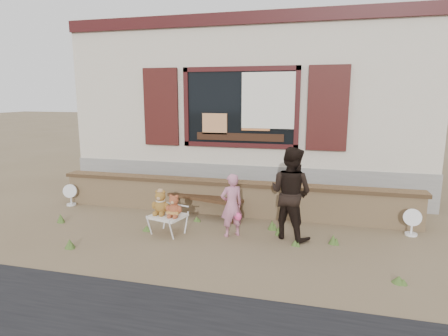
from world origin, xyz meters
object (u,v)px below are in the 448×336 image
(teddy_bear_left, at_px, (161,202))
(adult, at_px, (291,193))
(folding_chair, at_px, (168,217))
(bench, at_px, (205,202))
(child, at_px, (232,205))
(teddy_bear_right, at_px, (174,205))

(teddy_bear_left, distance_m, adult, 2.17)
(folding_chair, distance_m, adult, 2.08)
(folding_chair, height_order, adult, adult)
(bench, bearing_deg, adult, -8.93)
(folding_chair, bearing_deg, bench, 88.71)
(folding_chair, bearing_deg, child, 24.70)
(teddy_bear_right, bearing_deg, bench, 95.89)
(folding_chair, xyz_separation_m, adult, (2.00, 0.35, 0.45))
(child, xyz_separation_m, adult, (0.94, 0.17, 0.22))
(child, height_order, adult, adult)
(teddy_bear_left, height_order, teddy_bear_right, teddy_bear_left)
(teddy_bear_left, bearing_deg, folding_chair, 0.00)
(teddy_bear_left, relative_size, teddy_bear_right, 1.12)
(folding_chair, xyz_separation_m, teddy_bear_right, (0.14, -0.04, 0.22))
(folding_chair, xyz_separation_m, child, (1.06, 0.18, 0.23))
(child, bearing_deg, teddy_bear_left, -28.29)
(teddy_bear_left, xyz_separation_m, adult, (2.14, 0.31, 0.21))
(bench, relative_size, adult, 1.04)
(folding_chair, bearing_deg, teddy_bear_left, -180.00)
(teddy_bear_left, distance_m, teddy_bear_right, 0.28)
(adult, bearing_deg, child, 36.66)
(bench, relative_size, child, 1.47)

